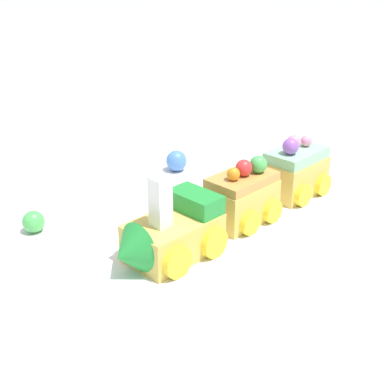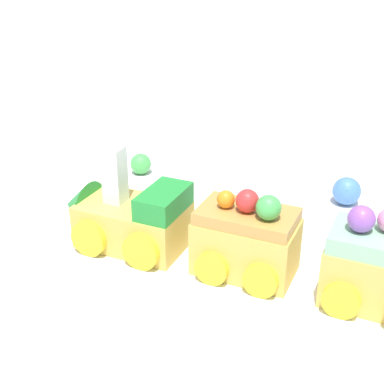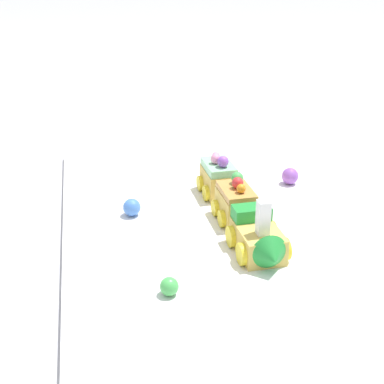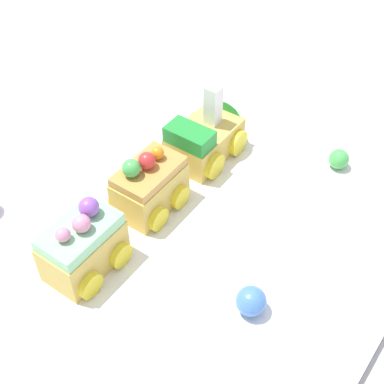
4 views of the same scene
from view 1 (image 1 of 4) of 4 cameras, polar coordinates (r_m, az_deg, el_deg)
ground_plane at (r=0.62m, az=0.92°, el=-3.15°), size 10.00×10.00×0.00m
display_board at (r=0.62m, az=0.93°, el=-2.66°), size 0.76×0.45×0.01m
cake_train_locomotive at (r=0.52m, az=-2.70°, el=-4.69°), size 0.12×0.07×0.09m
cake_car_caramel at (r=0.59m, az=5.34°, el=-0.59°), size 0.08×0.06×0.07m
cake_car_mint at (r=0.66m, az=10.94°, el=2.15°), size 0.08×0.06×0.08m
gumball_blue at (r=0.73m, az=-1.67°, el=3.34°), size 0.03×0.03×0.03m
gumball_green at (r=0.59m, az=-16.55°, el=-3.06°), size 0.02×0.02×0.02m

